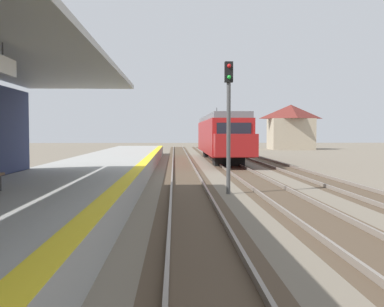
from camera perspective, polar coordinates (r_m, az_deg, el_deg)
station_platform at (r=13.55m, az=-18.59°, el=-5.94°), size 5.00×80.00×0.91m
track_pair_nearest_platform at (r=17.03m, az=-0.18°, el=-5.43°), size 2.34×120.00×0.16m
track_pair_middle at (r=17.48m, az=11.08°, el=-5.27°), size 2.34×120.00×0.16m
track_pair_far_side at (r=18.56m, az=21.39°, el=-4.95°), size 2.34×120.00×0.16m
approaching_train at (r=39.62m, az=3.60°, el=2.25°), size 2.93×19.60×4.76m
rail_signal_post at (r=18.24m, az=4.55°, el=5.00°), size 0.32×0.34×5.20m
distant_trackside_house at (r=67.76m, az=12.11°, el=3.33°), size 6.60×5.28×6.40m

